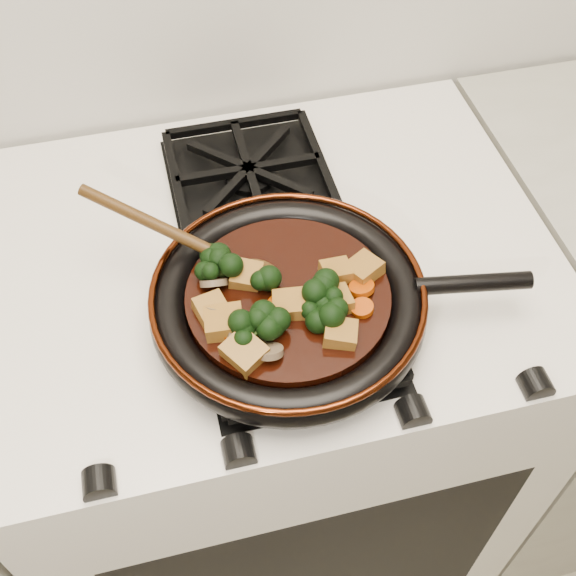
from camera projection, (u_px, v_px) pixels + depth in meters
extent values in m
cube|color=white|center=(275.00, 413.00, 1.32)|extent=(0.76, 0.60, 0.90)
cylinder|color=black|center=(288.00, 307.00, 0.87)|extent=(0.30, 0.30, 0.01)
torus|color=black|center=(288.00, 303.00, 0.86)|extent=(0.33, 0.33, 0.04)
torus|color=#491B0A|center=(288.00, 292.00, 0.85)|extent=(0.33, 0.33, 0.01)
cylinder|color=black|center=(473.00, 283.00, 0.86)|extent=(0.14, 0.04, 0.02)
cylinder|color=black|center=(288.00, 299.00, 0.86)|extent=(0.24, 0.24, 0.02)
cube|color=#916221|center=(290.00, 305.00, 0.83)|extent=(0.05, 0.04, 0.02)
cube|color=#916221|center=(224.00, 323.00, 0.81)|extent=(0.05, 0.05, 0.03)
cube|color=#916221|center=(336.00, 300.00, 0.83)|extent=(0.03, 0.04, 0.02)
cube|color=#916221|center=(212.00, 310.00, 0.83)|extent=(0.04, 0.04, 0.03)
cube|color=#916221|center=(336.00, 272.00, 0.86)|extent=(0.04, 0.03, 0.02)
cube|color=#916221|center=(246.00, 276.00, 0.86)|extent=(0.05, 0.05, 0.03)
cube|color=#916221|center=(364.00, 269.00, 0.86)|extent=(0.05, 0.05, 0.03)
cube|color=#916221|center=(244.00, 352.00, 0.79)|extent=(0.06, 0.06, 0.03)
cube|color=#916221|center=(340.00, 334.00, 0.80)|extent=(0.05, 0.04, 0.02)
cylinder|color=#AD3B04|center=(228.00, 329.00, 0.81)|extent=(0.03, 0.03, 0.01)
cylinder|color=#AD3B04|center=(362.00, 288.00, 0.85)|extent=(0.03, 0.03, 0.02)
cylinder|color=#AD3B04|center=(280.00, 304.00, 0.83)|extent=(0.03, 0.03, 0.02)
cylinder|color=#AD3B04|center=(362.00, 308.00, 0.83)|extent=(0.03, 0.03, 0.01)
cylinder|color=brown|center=(243.00, 342.00, 0.80)|extent=(0.05, 0.05, 0.02)
cylinder|color=brown|center=(214.00, 283.00, 0.85)|extent=(0.04, 0.03, 0.03)
cylinder|color=brown|center=(256.00, 348.00, 0.79)|extent=(0.03, 0.04, 0.03)
cylinder|color=brown|center=(269.00, 351.00, 0.79)|extent=(0.04, 0.04, 0.02)
cylinder|color=brown|center=(215.00, 310.00, 0.83)|extent=(0.04, 0.04, 0.03)
ellipsoid|color=#41280E|center=(258.00, 273.00, 0.86)|extent=(0.07, 0.07, 0.02)
cylinder|color=#41280E|center=(169.00, 231.00, 0.87)|extent=(0.02, 0.02, 0.24)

